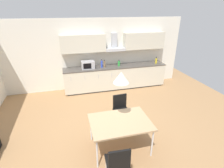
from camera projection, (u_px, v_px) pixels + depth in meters
The scene contains 14 objects.
ground_plane at pixel (106, 127), 4.78m from camera, with size 9.41×8.20×0.02m, color #9E754C.
wall_back at pixel (89, 55), 6.71m from camera, with size 7.53×0.10×2.67m, color silver.
kitchen_counter at pixel (116, 77), 6.95m from camera, with size 4.00×0.67×0.91m.
backsplash_tile at pixel (114, 57), 6.93m from camera, with size 3.98×0.02×0.56m, color silver.
upper_wall_cabinets at pixel (115, 42), 6.55m from camera, with size 3.98×0.40×0.63m.
microwave at pixel (88, 65), 6.47m from camera, with size 0.48×0.35×0.28m.
bottle_brown at pixel (105, 64), 6.60m from camera, with size 0.06×0.06×0.29m.
bottle_blue at pixel (102, 64), 6.56m from camera, with size 0.06×0.06×0.32m.
bottle_yellow at pixel (156, 61), 7.07m from camera, with size 0.08×0.08×0.26m.
bottle_green at pixel (119, 63), 6.75m from camera, with size 0.08×0.08×0.24m.
dining_table at pixel (120, 123), 3.81m from camera, with size 1.31×0.95×0.73m.
chair_near_left at pixel (118, 162), 3.04m from camera, with size 0.42×0.42×0.87m.
chair_far_right at pixel (121, 107), 4.69m from camera, with size 0.42×0.42×0.87m.
pendant_lamp at pixel (121, 78), 3.38m from camera, with size 0.32×0.32×0.22m, color silver.
Camera 1 is at (-0.82, -3.83, 2.99)m, focal length 28.00 mm.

